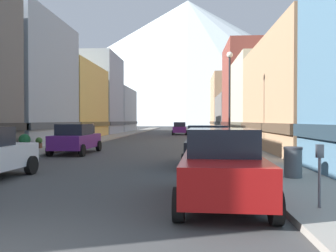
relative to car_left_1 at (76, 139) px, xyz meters
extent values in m
cube|color=gray|center=(-2.45, 19.36, -0.82)|extent=(2.50, 100.00, 0.15)
cube|color=gray|center=(10.05, 19.36, -0.82)|extent=(2.50, 100.00, 0.15)
cube|color=#99A5B2|center=(-7.83, 6.59, 4.24)|extent=(8.26, 9.95, 10.27)
cube|color=#444A50|center=(-7.83, 6.59, 0.70)|extent=(8.56, 9.95, 0.50)
cube|color=#D8B259|center=(-7.82, 17.51, 3.25)|extent=(8.25, 11.24, 8.30)
cube|color=brown|center=(-7.82, 17.51, 0.70)|extent=(8.55, 11.24, 0.50)
cube|color=#99A5B2|center=(-7.46, 28.47, 4.85)|extent=(7.52, 9.50, 11.50)
cube|color=#444A50|center=(-7.46, 28.47, 0.70)|extent=(7.82, 9.50, 0.50)
cube|color=#99A5B2|center=(-7.22, 39.90, 2.96)|extent=(7.04, 12.46, 7.73)
cube|color=#444A50|center=(-7.22, 39.90, 0.70)|extent=(7.34, 12.46, 0.50)
cube|color=beige|center=(16.28, 13.31, 3.12)|extent=(9.96, 8.68, 8.05)
cube|color=#595444|center=(16.28, 13.31, 0.70)|extent=(10.26, 8.68, 0.50)
cube|color=brown|center=(14.88, 22.86, 4.84)|extent=(7.16, 9.29, 11.48)
cube|color=#3B1B16|center=(14.88, 22.86, 0.70)|extent=(7.46, 9.29, 0.50)
cube|color=#66605B|center=(14.82, 34.73, 2.15)|extent=(7.05, 13.34, 6.10)
cube|color=#2D2B29|center=(14.82, 34.73, 0.70)|extent=(7.35, 13.34, 0.50)
cube|color=tan|center=(14.30, 48.31, 4.67)|extent=(6.00, 12.75, 11.13)
cube|color=brown|center=(14.30, 48.31, 0.70)|extent=(6.30, 12.75, 0.50)
cylinder|color=black|center=(1.00, -7.70, -0.56)|extent=(0.25, 0.69, 0.68)
cube|color=#591E72|center=(0.00, 0.06, -0.16)|extent=(1.86, 4.41, 0.80)
cube|color=#1E232D|center=(0.00, -0.19, 0.56)|extent=(1.61, 2.21, 0.64)
cylinder|color=black|center=(-0.91, 1.72, -0.56)|extent=(0.22, 0.68, 0.68)
cylinder|color=black|center=(0.93, 1.71, -0.56)|extent=(0.22, 0.68, 0.68)
cylinder|color=black|center=(-0.93, -1.58, -0.56)|extent=(0.22, 0.68, 0.68)
cylinder|color=black|center=(0.91, -1.59, -0.56)|extent=(0.22, 0.68, 0.68)
cube|color=#9E1111|center=(7.60, -11.54, -0.16)|extent=(2.00, 4.47, 0.80)
cube|color=#1E232D|center=(7.61, -11.29, 0.56)|extent=(1.68, 2.26, 0.64)
cylinder|color=black|center=(8.46, -13.22, -0.56)|extent=(0.25, 0.69, 0.68)
cylinder|color=black|center=(6.62, -13.15, -0.56)|extent=(0.25, 0.69, 0.68)
cylinder|color=black|center=(8.58, -9.93, -0.56)|extent=(0.25, 0.69, 0.68)
cylinder|color=black|center=(6.74, -9.86, -0.56)|extent=(0.25, 0.69, 0.68)
cube|color=black|center=(7.60, -4.87, -0.16)|extent=(2.00, 4.46, 0.80)
cube|color=#1E232D|center=(7.59, -5.12, 0.56)|extent=(1.68, 2.26, 0.64)
cylinder|color=black|center=(6.74, -3.19, -0.56)|extent=(0.24, 0.69, 0.68)
cylinder|color=black|center=(8.58, -3.26, -0.56)|extent=(0.24, 0.69, 0.68)
cylinder|color=black|center=(6.62, -6.49, -0.56)|extent=(0.24, 0.69, 0.68)
cylinder|color=black|center=(8.46, -6.56, -0.56)|extent=(0.24, 0.69, 0.68)
cube|color=#591E72|center=(5.40, 27.87, -0.16)|extent=(1.84, 4.40, 0.80)
cube|color=#1E232D|center=(5.40, 27.62, 0.56)|extent=(1.60, 2.20, 0.64)
cylinder|color=black|center=(4.48, 29.52, -0.56)|extent=(0.22, 0.68, 0.68)
cylinder|color=black|center=(6.32, 29.52, -0.56)|extent=(0.22, 0.68, 0.68)
cylinder|color=black|center=(4.48, 26.22, -0.56)|extent=(0.22, 0.68, 0.68)
cylinder|color=black|center=(6.32, 26.22, -0.56)|extent=(0.22, 0.68, 0.68)
cylinder|color=#595960|center=(9.55, -12.46, -0.22)|extent=(0.06, 0.06, 1.05)
cube|color=#33383F|center=(9.55, -12.46, 0.44)|extent=(0.14, 0.10, 0.28)
cylinder|color=#4C5156|center=(10.15, -8.65, -0.30)|extent=(0.56, 0.56, 0.90)
cylinder|color=#2D2D33|center=(10.15, -8.65, 0.19)|extent=(0.59, 0.59, 0.08)
cylinder|color=brown|center=(-3.20, 2.00, -0.59)|extent=(0.42, 0.42, 0.32)
sphere|color=#37632B|center=(-3.20, 2.00, -0.25)|extent=(0.44, 0.44, 0.44)
cylinder|color=brown|center=(-3.20, 0.06, -0.55)|extent=(0.46, 0.46, 0.39)
sphere|color=#1E6033|center=(-3.20, 0.06, -0.08)|extent=(0.70, 0.70, 0.70)
cylinder|color=#333338|center=(-2.45, 11.87, -0.06)|extent=(0.36, 0.36, 1.37)
sphere|color=tan|center=(-2.45, 11.87, 0.73)|extent=(0.22, 0.22, 0.22)
cylinder|color=black|center=(9.15, 0.16, 2.00)|extent=(0.12, 0.12, 5.50)
sphere|color=white|center=(9.15, 0.16, 4.93)|extent=(0.36, 0.36, 0.36)
cone|color=silver|center=(5.20, 244.36, 47.16)|extent=(289.51, 289.51, 96.11)
camera|label=1|loc=(6.83, -19.66, 1.08)|focal=35.85mm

